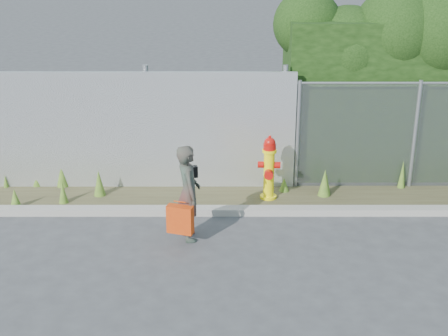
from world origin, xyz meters
name	(u,v)px	position (x,y,z in m)	size (l,w,h in m)	color
ground	(245,268)	(0.00, 0.00, 0.00)	(80.00, 80.00, 0.00)	#3D3D3F
curb	(242,211)	(0.00, 1.80, 0.06)	(16.00, 0.22, 0.12)	gray
weed_strip	(255,190)	(0.27, 2.55, 0.12)	(16.00, 1.30, 0.54)	#433E26
corrugated_fence	(63,131)	(-3.25, 3.01, 1.10)	(8.50, 0.21, 2.30)	#BBBDC3
fire_hydrant	(269,169)	(0.50, 2.43, 0.58)	(0.40, 0.36, 1.20)	#FEEA0D
woman	(188,193)	(-0.85, 0.93, 0.77)	(0.56, 0.37, 1.54)	#0D5845
red_tote_bag	(180,219)	(-0.97, 0.71, 0.42)	(0.40, 0.15, 0.53)	red
black_shoulder_bag	(190,172)	(-0.83, 1.11, 1.05)	(0.24, 0.10, 0.18)	black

